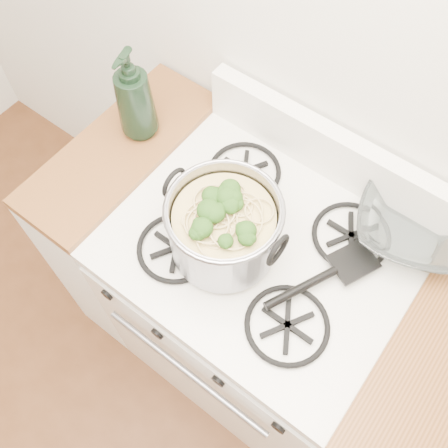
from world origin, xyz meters
TOP-DOWN VIEW (x-y plane):
  - gas_range at (0.00, 1.26)m, footprint 0.76×0.66m
  - counter_left at (-0.51, 1.26)m, footprint 0.25×0.65m
  - stock_pot at (-0.07, 1.19)m, footprint 0.31×0.28m
  - spatula at (0.21, 1.34)m, footprint 0.39×0.40m
  - glass_bowl at (0.28, 1.51)m, footprint 0.14×0.14m
  - bottle at (-0.50, 1.35)m, footprint 0.13×0.13m

SIDE VIEW (x-z plane):
  - gas_range at x=0.00m, z-range -0.03..0.90m
  - counter_left at x=-0.51m, z-range 0.00..0.92m
  - spatula at x=0.21m, z-range 0.92..0.95m
  - glass_bowl at x=0.28m, z-range 0.92..0.95m
  - stock_pot at x=-0.07m, z-range 0.92..1.11m
  - bottle at x=-0.50m, z-range 0.92..1.21m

